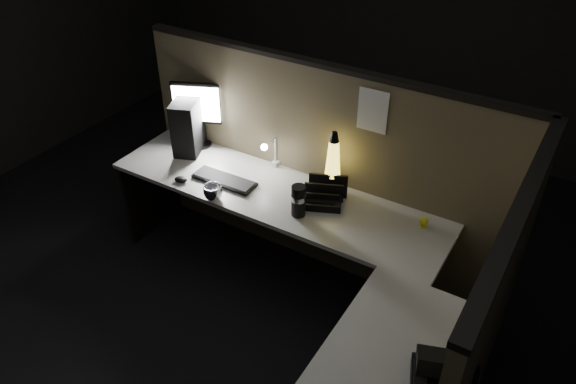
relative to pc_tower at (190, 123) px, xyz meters
The scene contains 17 objects.
floor 1.56m from the pc_tower, 38.65° to the right, with size 6.00×6.00×0.00m, color black.
room_shell 1.43m from the pc_tower, 38.65° to the right, with size 6.00×6.00×6.00m.
partition_back 1.00m from the pc_tower, ahead, with size 2.66×0.06×1.50m, color brown.
partition_right 2.41m from the pc_tower, 16.45° to the right, with size 0.06×1.66×1.50m, color brown.
desk 1.32m from the pc_tower, 24.56° to the right, with size 2.60×1.60×0.73m.
pc_tower is the anchor object (origin of this frame).
monitor 0.12m from the pc_tower, 59.85° to the left, with size 0.36×0.19×0.48m.
keyboard 0.57m from the pc_tower, 27.77° to the right, with size 0.44×0.15×0.02m, color black.
mouse 0.49m from the pc_tower, 60.22° to the right, with size 0.09×0.06×0.03m, color black.
clip_lamp 0.66m from the pc_tower, ahead, with size 0.05×0.18×0.24m.
organizer 1.16m from the pc_tower, ahead, with size 0.31×0.29×0.19m.
lava_lamp 1.14m from the pc_tower, ahead, with size 0.12×0.12×0.45m.
travel_mug 1.12m from the pc_tower, 15.84° to the right, with size 0.09×0.09×0.21m, color black.
steel_mug 0.70m from the pc_tower, 39.88° to the right, with size 0.12×0.12×0.10m, color silver.
figurine 1.78m from the pc_tower, ahead, with size 0.05×0.05×0.05m, color yellow.
pinned_paper 1.39m from the pc_tower, ahead, with size 0.19×0.00×0.27m, color white.
desk_phone 2.44m from the pc_tower, 24.89° to the right, with size 0.31×0.31×0.15m.
Camera 1 is at (1.46, -1.89, 2.81)m, focal length 35.00 mm.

